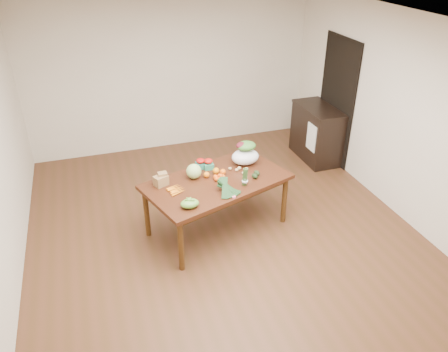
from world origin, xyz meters
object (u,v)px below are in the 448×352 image
object	(u,v)px
cabinet	(316,133)
salad_bag	(245,154)
cabbage	(194,171)
mandarin_cluster	(221,177)
dining_table	(217,205)
paper_bag	(161,180)
asparagus_bundle	(245,177)
kale_bunch	(229,188)

from	to	relation	value
cabinet	salad_bag	distance (m)	2.15
cabbage	mandarin_cluster	bearing A→B (deg)	-29.04
dining_table	cabinet	distance (m)	2.70
paper_bag	salad_bag	distance (m)	1.22
asparagus_bundle	paper_bag	bearing A→B (deg)	142.92
dining_table	salad_bag	world-z (taller)	salad_bag
cabinet	cabbage	xyz separation A→B (m)	(-2.52, -1.32, 0.38)
paper_bag	cabbage	world-z (taller)	cabbage
salad_bag	kale_bunch	bearing A→B (deg)	-124.63
cabinet	kale_bunch	distance (m)	2.91
mandarin_cluster	asparagus_bundle	bearing A→B (deg)	-40.64
cabinet	cabbage	distance (m)	2.87
cabinet	dining_table	bearing A→B (deg)	-147.08
cabinet	mandarin_cluster	size ratio (longest dim) A/B	5.67
dining_table	salad_bag	distance (m)	0.78
cabbage	asparagus_bundle	distance (m)	0.67
paper_bag	asparagus_bundle	world-z (taller)	asparagus_bundle
cabbage	kale_bunch	bearing A→B (deg)	-59.80
dining_table	cabinet	xyz separation A→B (m)	(2.26, 1.47, 0.10)
dining_table	kale_bunch	world-z (taller)	kale_bunch
cabbage	cabinet	bearing A→B (deg)	27.61
asparagus_bundle	cabbage	bearing A→B (deg)	126.98
kale_bunch	mandarin_cluster	bearing A→B (deg)	70.11
mandarin_cluster	cabbage	bearing A→B (deg)	150.96
paper_bag	kale_bunch	distance (m)	0.87
dining_table	mandarin_cluster	bearing A→B (deg)	-48.16
cabbage	mandarin_cluster	size ratio (longest dim) A/B	1.08
dining_table	cabinet	world-z (taller)	cabinet
cabbage	mandarin_cluster	world-z (taller)	cabbage
asparagus_bundle	cabinet	bearing A→B (deg)	22.43
dining_table	cabinet	bearing A→B (deg)	14.51
dining_table	cabbage	bearing A→B (deg)	132.67
paper_bag	dining_table	bearing A→B (deg)	-7.92
mandarin_cluster	asparagus_bundle	world-z (taller)	asparagus_bundle
dining_table	mandarin_cluster	world-z (taller)	mandarin_cluster
paper_bag	mandarin_cluster	xyz separation A→B (m)	(0.74, -0.12, -0.03)
cabbage	paper_bag	bearing A→B (deg)	-173.77
dining_table	asparagus_bundle	distance (m)	0.63
mandarin_cluster	asparagus_bundle	size ratio (longest dim) A/B	0.72
cabinet	asparagus_bundle	bearing A→B (deg)	-139.17
mandarin_cluster	cabinet	bearing A→B (deg)	33.92
cabbage	mandarin_cluster	xyz separation A→B (m)	(0.31, -0.17, -0.05)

